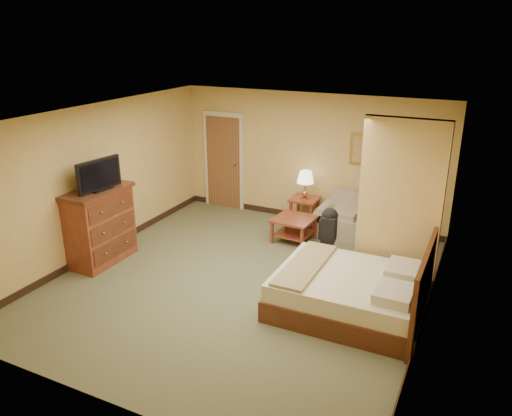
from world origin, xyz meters
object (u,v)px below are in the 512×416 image
Objects in this scene: loveseat at (360,224)px; dresser at (100,225)px; bed at (354,292)px; coffee_table at (294,224)px.

loveseat is 4.71m from dresser.
loveseat is 2.74m from bed.
coffee_table is 2.57m from bed.
dresser is 0.63× the size of bed.
coffee_table is 0.58× the size of dresser.
dresser is at bearing -176.62° from bed.
coffee_table is at bearing -145.65° from loveseat.
bed reaches higher than loveseat.
coffee_table is (-1.05, -0.72, 0.06)m from loveseat.
bed is (1.67, -1.95, -0.02)m from coffee_table.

